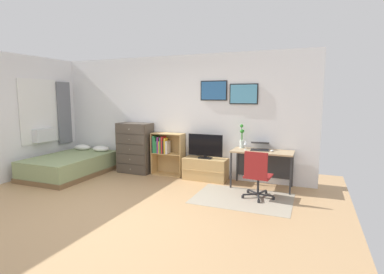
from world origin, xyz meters
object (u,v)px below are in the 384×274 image
object	(u,v)px
tv_stand	(205,169)
desk	(263,157)
laptop	(260,147)
computer_mouse	(272,151)
bed	(71,165)
office_chair	(257,174)
television	(205,147)
bamboo_vase	(242,138)
wine_glass	(246,143)
bookshelf	(165,150)
dresser	(135,148)

from	to	relation	value
tv_stand	desk	size ratio (longest dim) A/B	0.80
laptop	computer_mouse	xyz separation A→B (m)	(0.25, -0.13, -0.05)
bed	desk	xyz separation A→B (m)	(4.22, 0.77, 0.37)
computer_mouse	tv_stand	bearing A→B (deg)	175.73
office_chair	laptop	xyz separation A→B (m)	(-0.10, 0.83, 0.34)
tv_stand	television	world-z (taller)	television
bamboo_vase	television	bearing A→B (deg)	-172.47
bamboo_vase	wine_glass	distance (m)	0.24
wine_glass	bamboo_vase	bearing A→B (deg)	121.86
tv_stand	television	size ratio (longest dim) A/B	1.24
bed	bookshelf	world-z (taller)	bookshelf
bookshelf	laptop	size ratio (longest dim) A/B	2.23
television	wine_glass	size ratio (longest dim) A/B	4.24
computer_mouse	wine_glass	distance (m)	0.53
office_chair	wine_glass	world-z (taller)	wine_glass
desk	bamboo_vase	bearing A→B (deg)	169.20
tv_stand	office_chair	xyz separation A→B (m)	(1.25, -0.80, 0.22)
tv_stand	wine_glass	size ratio (longest dim) A/B	5.26
office_chair	bamboo_vase	size ratio (longest dim) A/B	1.76
desk	bamboo_vase	distance (m)	0.58
bed	tv_stand	distance (m)	3.10
desk	laptop	bearing A→B (deg)	155.98
computer_mouse	wine_glass	world-z (taller)	wine_glass
bed	bookshelf	distance (m)	2.20
television	office_chair	bearing A→B (deg)	-32.03
dresser	tv_stand	xyz separation A→B (m)	(1.76, 0.02, -0.35)
wine_glass	bookshelf	bearing A→B (deg)	174.98
office_chair	tv_stand	bearing A→B (deg)	151.85
bookshelf	bamboo_vase	bearing A→B (deg)	0.94
laptop	bamboo_vase	world-z (taller)	bamboo_vase
tv_stand	dresser	bearing A→B (deg)	-179.51
tv_stand	television	bearing A→B (deg)	-90.00
tv_stand	computer_mouse	xyz separation A→B (m)	(1.40, -0.10, 0.52)
desk	computer_mouse	xyz separation A→B (m)	(0.18, -0.10, 0.16)
laptop	computer_mouse	bearing A→B (deg)	-35.22
bookshelf	laptop	bearing A→B (deg)	-0.71
dresser	bamboo_vase	world-z (taller)	bamboo_vase
television	office_chair	size ratio (longest dim) A/B	0.89
television	desk	distance (m)	1.22
computer_mouse	wine_glass	size ratio (longest dim) A/B	0.58
tv_stand	bamboo_vase	world-z (taller)	bamboo_vase
office_chair	television	bearing A→B (deg)	152.58
tv_stand	computer_mouse	bearing A→B (deg)	-4.27
laptop	computer_mouse	world-z (taller)	laptop
tv_stand	laptop	size ratio (longest dim) A/B	2.18
dresser	desk	world-z (taller)	dresser
bed	desk	size ratio (longest dim) A/B	1.68
television	tv_stand	bearing A→B (deg)	90.00
bookshelf	bed	bearing A→B (deg)	-157.55
tv_stand	bamboo_vase	bearing A→B (deg)	5.88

